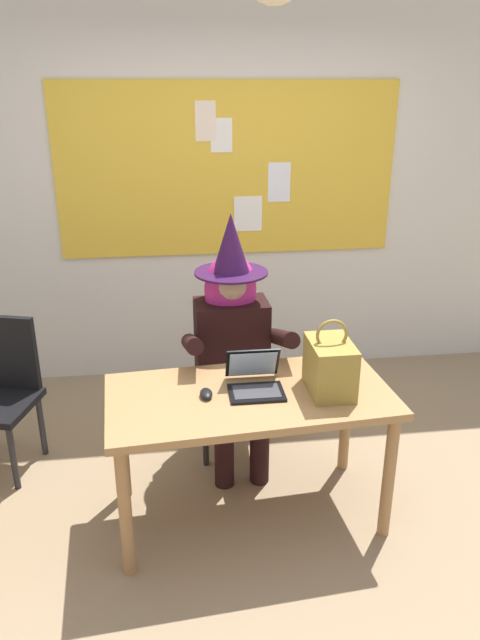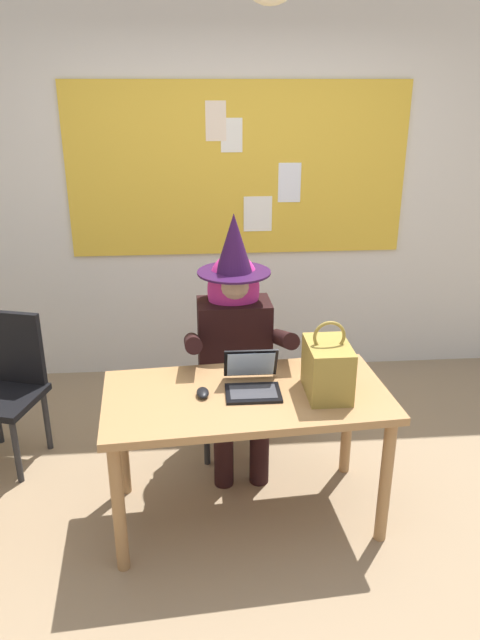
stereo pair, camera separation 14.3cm
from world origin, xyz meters
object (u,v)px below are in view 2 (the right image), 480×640
object	(u,v)px
laptop	(252,381)
handbag	(327,368)
chair_at_desk	(234,370)
chair_spare_by_window	(7,381)
person_costumed	(235,333)
desk_main	(247,410)
computer_mouse	(203,393)

from	to	relation	value
laptop	handbag	size ratio (longest dim) A/B	0.76
chair_at_desk	chair_spare_by_window	bearing A→B (deg)	-85.81
person_costumed	chair_spare_by_window	distance (m)	1.38
chair_at_desk	person_costumed	distance (m)	0.32
handbag	laptop	bearing A→B (deg)	169.05
chair_spare_by_window	desk_main	bearing A→B (deg)	80.23
desk_main	laptop	size ratio (longest dim) A/B	5.01
handbag	chair_spare_by_window	bearing A→B (deg)	158.09
chair_at_desk	handbag	world-z (taller)	handbag
chair_at_desk	computer_mouse	distance (m)	0.78
chair_spare_by_window	handbag	bearing A→B (deg)	84.61
chair_at_desk	person_costumed	xyz separation A→B (m)	(-0.00, -0.12, 0.29)
desk_main	chair_spare_by_window	world-z (taller)	chair_spare_by_window
person_costumed	chair_spare_by_window	xyz separation A→B (m)	(-1.34, 0.08, -0.30)
chair_at_desk	computer_mouse	xyz separation A→B (m)	(-0.20, -0.72, 0.24)
person_costumed	handbag	xyz separation A→B (m)	(0.40, -0.62, 0.06)
computer_mouse	desk_main	bearing A→B (deg)	1.21
desk_main	person_costumed	xyz separation A→B (m)	(-0.01, 0.59, 0.16)
chair_at_desk	handbag	bearing A→B (deg)	30.81
handbag	computer_mouse	bearing A→B (deg)	178.09
laptop	computer_mouse	xyz separation A→B (m)	(-0.24, -0.05, -0.03)
laptop	chair_at_desk	bearing A→B (deg)	94.00
desk_main	handbag	xyz separation A→B (m)	(0.39, -0.03, 0.23)
chair_at_desk	handbag	size ratio (longest dim) A/B	2.37
laptop	desk_main	bearing A→B (deg)	-128.56
laptop	chair_spare_by_window	bearing A→B (deg)	156.01
person_costumed	handbag	world-z (taller)	person_costumed
chair_at_desk	desk_main	bearing A→B (deg)	3.41
person_costumed	handbag	bearing A→B (deg)	31.11
chair_at_desk	chair_spare_by_window	size ratio (longest dim) A/B	1.00
laptop	person_costumed	bearing A→B (deg)	94.97
person_costumed	chair_at_desk	bearing A→B (deg)	177.41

